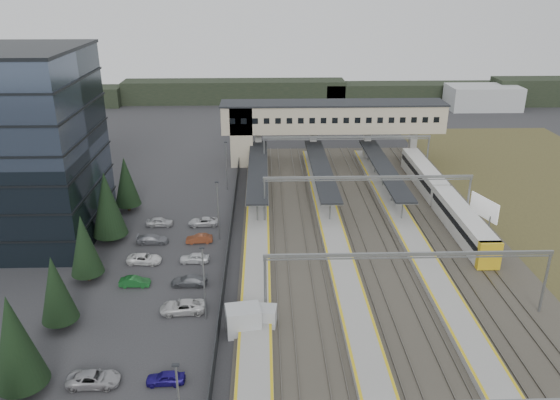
{
  "coord_description": "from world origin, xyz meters",
  "views": [
    {
      "loc": [
        -1.93,
        -54.55,
        31.86
      ],
      "look_at": [
        0.1,
        13.6,
        4.0
      ],
      "focal_mm": 35.0,
      "sensor_mm": 36.0,
      "label": 1
    }
  ],
  "objects_px": {
    "train": "(441,197)",
    "billboard": "(484,209)",
    "relay_cabin_far": "(265,317)",
    "relay_cabin_near": "(243,320)",
    "footbridge": "(317,120)"
  },
  "relations": [
    {
      "from": "train",
      "to": "billboard",
      "type": "distance_m",
      "value": 7.99
    },
    {
      "from": "relay_cabin_far",
      "to": "train",
      "type": "distance_m",
      "value": 38.59
    },
    {
      "from": "train",
      "to": "billboard",
      "type": "bearing_deg",
      "value": -63.62
    },
    {
      "from": "relay_cabin_near",
      "to": "footbridge",
      "type": "distance_m",
      "value": 54.08
    },
    {
      "from": "footbridge",
      "to": "train",
      "type": "bearing_deg",
      "value": -54.62
    },
    {
      "from": "footbridge",
      "to": "billboard",
      "type": "distance_m",
      "value": 36.31
    },
    {
      "from": "train",
      "to": "billboard",
      "type": "xyz_separation_m",
      "value": [
        3.51,
        -7.09,
        1.12
      ]
    },
    {
      "from": "relay_cabin_near",
      "to": "train",
      "type": "xyz_separation_m",
      "value": [
        28.15,
        29.41,
        0.59
      ]
    },
    {
      "from": "relay_cabin_far",
      "to": "footbridge",
      "type": "bearing_deg",
      "value": 79.22
    },
    {
      "from": "train",
      "to": "billboard",
      "type": "height_order",
      "value": "billboard"
    },
    {
      "from": "relay_cabin_near",
      "to": "relay_cabin_far",
      "type": "relative_size",
      "value": 1.46
    },
    {
      "from": "train",
      "to": "billboard",
      "type": "relative_size",
      "value": 7.11
    },
    {
      "from": "relay_cabin_far",
      "to": "train",
      "type": "relative_size",
      "value": 0.07
    },
    {
      "from": "footbridge",
      "to": "billboard",
      "type": "relative_size",
      "value": 7.61
    },
    {
      "from": "relay_cabin_far",
      "to": "relay_cabin_near",
      "type": "bearing_deg",
      "value": -154.73
    }
  ]
}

